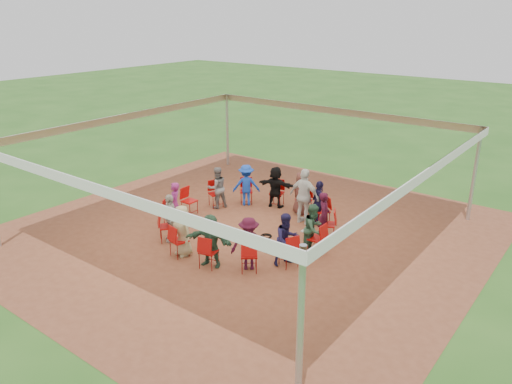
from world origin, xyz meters
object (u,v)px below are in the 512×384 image
Objects in this scene: chair_1 at (328,224)px; person_seated_8 at (170,218)px; chair_13 at (289,250)px; standing_person at (305,196)px; person_seated_1 at (324,216)px; chair_7 at (189,201)px; cable_coil at (266,236)px; chair_10 at (179,241)px; person_seated_6 at (217,188)px; person_seated_10 at (211,240)px; chair_3 at (304,200)px; chair_4 at (277,193)px; chair_5 at (246,191)px; person_seated_9 at (182,231)px; chair_0 at (317,239)px; person_seated_5 at (246,185)px; chair_8 at (171,213)px; person_seated_7 at (175,205)px; person_seated_2 at (319,203)px; person_seated_11 at (249,244)px; chair_2 at (322,211)px; person_seated_4 at (276,187)px; chair_12 at (249,255)px; chair_6 at (216,194)px; person_seated_3 at (301,193)px; person_seated_0 at (314,229)px; chair_9 at (167,227)px; laptop at (308,229)px; person_seated_12 at (287,239)px.

person_seated_8 is (-3.53, -2.83, 0.26)m from chair_1.
chair_13 is 0.51× the size of standing_person.
person_seated_8 is at bearing 102.86° from person_seated_1.
chair_7 reaches higher than cable_coil.
standing_person is (-1.16, 0.55, 0.44)m from chair_1.
person_seated_1 is at bearing 77.14° from person_seated_8.
chair_10 is 0.51× the size of standing_person.
person_seated_10 is (2.57, -3.16, 0.00)m from person_seated_6.
chair_3 and chair_4 have the same top height.
person_seated_9 reaches higher than chair_5.
person_seated_6 is (-0.54, -0.89, 0.26)m from chair_5.
chair_0 is 0.64× the size of person_seated_5.
person_seated_7 reaches higher than chair_8.
person_seated_11 is at bearing 128.57° from person_seated_2.
chair_2 is 2.97m from chair_5.
person_seated_8 reaches higher than chair_10.
chair_2 is at bearing 157.36° from person_seated_4.
cable_coil is (1.18, -2.13, -0.69)m from person_seated_4.
chair_13 is (0.65, 0.83, 0.00)m from chair_12.
chair_3 is 0.64× the size of person_seated_11.
person_seated_4 is (1.63, 1.19, 0.26)m from chair_6.
person_seated_1 is at bearing 154.29° from person_seated_3.
chair_2 and chair_4 have the same top height.
person_seated_1 is (2.58, -1.32, 0.26)m from chair_4.
person_seated_1 reaches higher than chair_1.
chair_4 is 1.00× the size of chair_5.
chair_10 is at bearing 115.71° from chair_1.
chair_6 is at bearing 11.62° from standing_person.
chair_6 is 1.00× the size of chair_12.
person_seated_4 and person_seated_11 have the same top height.
person_seated_0 is at bearing 139.57° from chair_3.
chair_5 is 1.06m from chair_6.
person_seated_3 is at bearing 102.52° from chair_9.
chair_8 is at bearing 103.20° from person_seated_0.
chair_2 is (-0.67, 0.82, 0.00)m from chair_1.
chair_4 is 3.51m from laptop.
person_seated_0 is 2.82m from person_seated_10.
person_seated_3 is 1.00× the size of person_seated_10.
person_seated_9 is (-0.99, -4.53, 0.26)m from chair_3.
person_seated_11 reaches higher than chair_1.
chair_2 is 1.97m from laptop.
person_seated_12 is (3.55, -2.81, 0.26)m from chair_5.
chair_9 and chair_12 have the same top height.
person_seated_12 is at bearing 38.57° from person_seated_9.
chair_7 is (-4.52, -1.07, 0.00)m from chair_1.
person_seated_9 is (-1.95, -4.08, 0.26)m from chair_2.
person_seated_0 is 3.53m from person_seated_9.
chair_1 is at bearing 38.57° from chair_12.
chair_10 is 2.86× the size of laptop.
chair_3 is 1.00× the size of chair_8.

